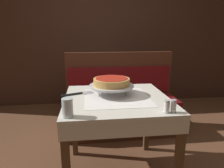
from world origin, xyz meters
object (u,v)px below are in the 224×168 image
object	(u,v)px
water_glass_near	(68,108)
dining_table_rear	(101,74)
pizza_pan_stand	(112,86)
pepper_shaker	(173,106)
pizza_server	(78,94)
napkin_holder	(114,81)
dining_table_front	(117,108)
deep_dish_pizza	(112,81)
salt_shaker	(167,106)
condiment_caddy	(105,64)
booth_bench	(121,109)

from	to	relation	value
water_glass_near	dining_table_rear	bearing A→B (deg)	80.12
pizza_pan_stand	pepper_shaker	world-z (taller)	pepper_shaker
pizza_server	napkin_holder	bearing A→B (deg)	35.94
dining_table_rear	water_glass_near	size ratio (longest dim) A/B	6.33
pizza_pan_stand	water_glass_near	size ratio (longest dim) A/B	3.19
pizza_pan_stand	pepper_shaker	distance (m)	0.57
pepper_shaker	napkin_holder	xyz separation A→B (m)	(-0.30, 0.73, 0.00)
dining_table_front	pepper_shaker	xyz separation A→B (m)	(0.32, -0.36, 0.13)
deep_dish_pizza	napkin_holder	bearing A→B (deg)	78.45
pepper_shaker	deep_dish_pizza	bearing A→B (deg)	128.77
dining_table_front	pizza_server	xyz separation A→B (m)	(-0.31, 0.13, 0.09)
dining_table_front	salt_shaker	world-z (taller)	salt_shaker
pizza_server	water_glass_near	distance (m)	0.48
deep_dish_pizza	napkin_holder	xyz separation A→B (m)	(0.06, 0.29, -0.07)
napkin_holder	condiment_caddy	distance (m)	1.17
pizza_pan_stand	deep_dish_pizza	bearing A→B (deg)	90.00
deep_dish_pizza	water_glass_near	distance (m)	0.54
dining_table_rear	salt_shaker	bearing A→B (deg)	-81.07
condiment_caddy	napkin_holder	bearing A→B (deg)	-90.77
dining_table_rear	condiment_caddy	size ratio (longest dim) A/B	4.32
condiment_caddy	water_glass_near	bearing A→B (deg)	-101.92
deep_dish_pizza	dining_table_rear	bearing A→B (deg)	89.69
deep_dish_pizza	napkin_holder	world-z (taller)	deep_dish_pizza
dining_table_rear	pizza_pan_stand	xyz separation A→B (m)	(-0.01, -1.48, 0.19)
dining_table_rear	pepper_shaker	size ratio (longest dim) A/B	8.80
pizza_pan_stand	napkin_holder	world-z (taller)	napkin_holder
dining_table_rear	salt_shaker	size ratio (longest dim) A/B	8.91
pizza_pan_stand	condiment_caddy	xyz separation A→B (m)	(0.07, 1.46, -0.03)
water_glass_near	condiment_caddy	distance (m)	1.93
dining_table_rear	condiment_caddy	world-z (taller)	condiment_caddy
pepper_shaker	dining_table_rear	bearing A→B (deg)	100.24
dining_table_front	water_glass_near	bearing A→B (deg)	-135.83
booth_bench	pizza_server	size ratio (longest dim) A/B	5.08
dining_table_front	pizza_server	size ratio (longest dim) A/B	3.03
napkin_holder	dining_table_front	bearing A→B (deg)	-94.07
pizza_server	pepper_shaker	xyz separation A→B (m)	(0.64, -0.48, 0.04)
dining_table_front	dining_table_rear	bearing A→B (deg)	90.89
pepper_shaker	condiment_caddy	size ratio (longest dim) A/B	0.49
dining_table_front	salt_shaker	bearing A→B (deg)	-52.09
water_glass_near	napkin_holder	bearing A→B (deg)	61.92
pepper_shaker	pizza_pan_stand	bearing A→B (deg)	128.77
dining_table_front	condiment_caddy	world-z (taller)	condiment_caddy
dining_table_rear	pepper_shaker	bearing A→B (deg)	-79.76
salt_shaker	condiment_caddy	xyz separation A→B (m)	(-0.24, 1.90, -0.00)
water_glass_near	napkin_holder	distance (m)	0.81
deep_dish_pizza	condiment_caddy	world-z (taller)	condiment_caddy
dining_table_rear	deep_dish_pizza	distance (m)	1.50
water_glass_near	salt_shaker	world-z (taller)	water_glass_near
dining_table_front	napkin_holder	distance (m)	0.40
booth_bench	water_glass_near	world-z (taller)	booth_bench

